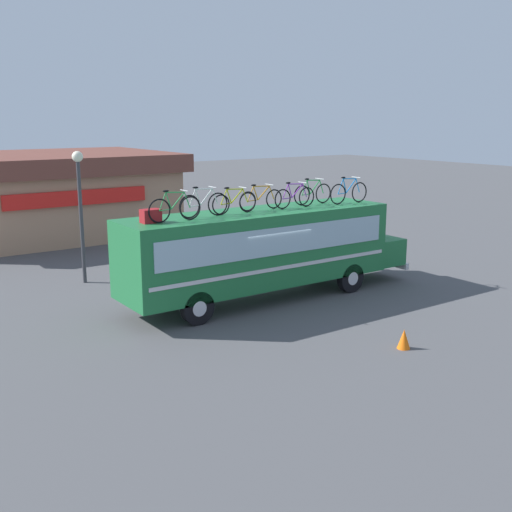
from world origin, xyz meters
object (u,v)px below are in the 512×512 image
(rooftop_bicycle_6, at_px, (313,193))
(rooftop_bicycle_2, at_px, (204,204))
(street_lamp, at_px, (80,196))
(rooftop_bicycle_7, at_px, (349,192))
(rooftop_bicycle_5, at_px, (295,197))
(rooftop_bicycle_4, at_px, (261,199))
(bus, at_px, (265,248))
(rooftop_bicycle_1, at_px, (175,208))
(luggage_bag_1, at_px, (151,216))
(rooftop_bicycle_3, at_px, (234,202))
(traffic_cone, at_px, (404,339))

(rooftop_bicycle_6, bearing_deg, rooftop_bicycle_2, -176.39)
(street_lamp, bearing_deg, rooftop_bicycle_6, -39.49)
(rooftop_bicycle_7, bearing_deg, rooftop_bicycle_5, 174.53)
(rooftop_bicycle_5, bearing_deg, rooftop_bicycle_4, 168.56)
(bus, xyz_separation_m, street_lamp, (-4.26, 5.65, 1.50))
(rooftop_bicycle_1, bearing_deg, rooftop_bicycle_5, 2.66)
(bus, distance_m, street_lamp, 7.23)
(rooftop_bicycle_4, relative_size, street_lamp, 0.35)
(street_lamp, bearing_deg, rooftop_bicycle_1, -82.71)
(bus, relative_size, rooftop_bicycle_6, 6.51)
(rooftop_bicycle_7, bearing_deg, bus, 175.14)
(street_lamp, bearing_deg, bus, -52.99)
(rooftop_bicycle_7, height_order, street_lamp, street_lamp)
(rooftop_bicycle_5, distance_m, street_lamp, 7.90)
(bus, height_order, street_lamp, street_lamp)
(rooftop_bicycle_1, bearing_deg, street_lamp, 97.29)
(luggage_bag_1, distance_m, rooftop_bicycle_3, 2.99)
(luggage_bag_1, relative_size, rooftop_bicycle_1, 0.32)
(luggage_bag_1, distance_m, rooftop_bicycle_6, 6.46)
(rooftop_bicycle_4, distance_m, rooftop_bicycle_7, 3.55)
(bus, bearing_deg, rooftop_bicycle_2, -179.48)
(luggage_bag_1, distance_m, rooftop_bicycle_5, 5.37)
(bus, distance_m, rooftop_bicycle_1, 3.89)
(bus, relative_size, rooftop_bicycle_4, 6.35)
(luggage_bag_1, bearing_deg, rooftop_bicycle_6, 3.13)
(rooftop_bicycle_7, relative_size, traffic_cone, 3.27)
(luggage_bag_1, distance_m, street_lamp, 5.73)
(rooftop_bicycle_7, bearing_deg, rooftop_bicycle_3, 176.21)
(rooftop_bicycle_2, bearing_deg, rooftop_bicycle_7, -2.69)
(rooftop_bicycle_3, xyz_separation_m, rooftop_bicycle_5, (2.39, -0.09, 0.01))
(rooftop_bicycle_2, bearing_deg, rooftop_bicycle_5, -0.89)
(rooftop_bicycle_4, height_order, rooftop_bicycle_7, rooftop_bicycle_7)
(rooftop_bicycle_1, relative_size, rooftop_bicycle_3, 1.04)
(rooftop_bicycle_7, bearing_deg, rooftop_bicycle_4, 172.42)
(rooftop_bicycle_5, xyz_separation_m, rooftop_bicycle_6, (1.08, 0.35, 0.01))
(rooftop_bicycle_3, distance_m, rooftop_bicycle_7, 4.68)
(bus, distance_m, rooftop_bicycle_5, 2.03)
(rooftop_bicycle_6, bearing_deg, rooftop_bicycle_5, -162.28)
(rooftop_bicycle_2, distance_m, rooftop_bicycle_7, 5.83)
(traffic_cone, bearing_deg, rooftop_bicycle_6, 72.50)
(rooftop_bicycle_6, xyz_separation_m, street_lamp, (-6.52, 5.37, -0.17))
(traffic_cone, bearing_deg, rooftop_bicycle_7, 60.78)
(bus, distance_m, rooftop_bicycle_7, 3.86)
(rooftop_bicycle_3, distance_m, rooftop_bicycle_5, 2.39)
(rooftop_bicycle_7, distance_m, street_lamp, 9.75)
(luggage_bag_1, height_order, rooftop_bicycle_7, rooftop_bicycle_7)
(rooftop_bicycle_5, xyz_separation_m, street_lamp, (-5.44, 5.72, -0.15))
(rooftop_bicycle_2, bearing_deg, luggage_bag_1, -178.09)
(rooftop_bicycle_5, bearing_deg, traffic_cone, -98.49)
(luggage_bag_1, relative_size, rooftop_bicycle_6, 0.33)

